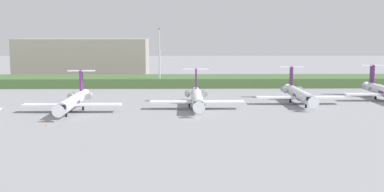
{
  "coord_description": "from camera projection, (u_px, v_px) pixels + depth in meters",
  "views": [
    {
      "loc": [
        -2.31,
        -115.37,
        19.13
      ],
      "look_at": [
        0.0,
        14.31,
        3.0
      ],
      "focal_mm": 49.83,
      "sensor_mm": 36.0,
      "label": 1
    }
  ],
  "objects": [
    {
      "name": "antenna_mast",
      "position": [
        160.0,
        63.0,
        174.26
      ],
      "size": [
        4.4,
        0.5,
        19.74
      ],
      "color": "#B2B2B7",
      "rests_on": "ground"
    },
    {
      "name": "distant_hangar",
      "position": [
        83.0,
        59.0,
        209.04
      ],
      "size": [
        50.62,
        20.35,
        15.69
      ],
      "primitive_type": "cube",
      "color": "gray",
      "rests_on": "ground"
    },
    {
      "name": "grass_berm",
      "position": [
        189.0,
        81.0,
        183.74
      ],
      "size": [
        320.0,
        20.0,
        3.17
      ],
      "primitive_type": "cube",
      "color": "#426033",
      "rests_on": "ground"
    },
    {
      "name": "ground_plane",
      "position": [
        191.0,
        100.0,
        146.64
      ],
      "size": [
        500.0,
        500.0,
        0.0
      ],
      "primitive_type": "plane",
      "color": "gray"
    },
    {
      "name": "regional_jet_third",
      "position": [
        197.0,
        98.0,
        130.51
      ],
      "size": [
        22.81,
        31.0,
        9.0
      ],
      "color": "silver",
      "rests_on": "ground"
    },
    {
      "name": "regional_jet_second",
      "position": [
        73.0,
        101.0,
        125.43
      ],
      "size": [
        22.81,
        31.0,
        9.0
      ],
      "color": "silver",
      "rests_on": "ground"
    },
    {
      "name": "regional_jet_fourth",
      "position": [
        299.0,
        94.0,
        138.96
      ],
      "size": [
        22.81,
        31.0,
        9.0
      ],
      "color": "silver",
      "rests_on": "ground"
    },
    {
      "name": "safety_cone_front_marker",
      "position": [
        47.0,
        124.0,
        107.02
      ],
      "size": [
        0.44,
        0.44,
        0.55
      ],
      "primitive_type": "cone",
      "color": "orange",
      "rests_on": "ground"
    }
  ]
}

